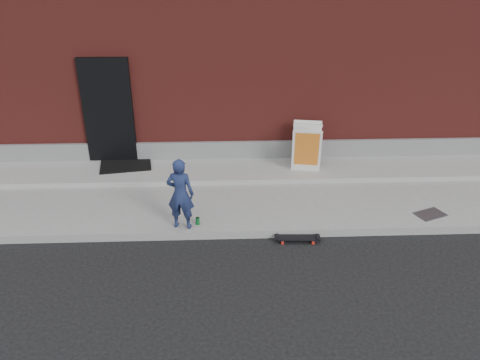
{
  "coord_description": "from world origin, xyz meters",
  "views": [
    {
      "loc": [
        -0.17,
        -6.78,
        4.37
      ],
      "look_at": [
        0.13,
        0.8,
        0.74
      ],
      "focal_mm": 35.0,
      "sensor_mm": 36.0,
      "label": 1
    }
  ],
  "objects_px": {
    "child": "(180,194)",
    "skateboard": "(297,238)",
    "pizza_sign": "(307,147)",
    "soda_can": "(198,221)"
  },
  "relations": [
    {
      "from": "skateboard",
      "to": "pizza_sign",
      "type": "relative_size",
      "value": 0.75
    },
    {
      "from": "skateboard",
      "to": "soda_can",
      "type": "xyz_separation_m",
      "value": [
        -1.7,
        0.39,
        0.15
      ]
    },
    {
      "from": "child",
      "to": "skateboard",
      "type": "relative_size",
      "value": 1.68
    },
    {
      "from": "child",
      "to": "pizza_sign",
      "type": "distance_m",
      "value": 3.27
    },
    {
      "from": "child",
      "to": "skateboard",
      "type": "distance_m",
      "value": 2.11
    },
    {
      "from": "skateboard",
      "to": "pizza_sign",
      "type": "height_order",
      "value": "pizza_sign"
    },
    {
      "from": "skateboard",
      "to": "child",
      "type": "bearing_deg",
      "value": 170.73
    },
    {
      "from": "child",
      "to": "skateboard",
      "type": "bearing_deg",
      "value": -179.14
    },
    {
      "from": "child",
      "to": "pizza_sign",
      "type": "xyz_separation_m",
      "value": [
        2.49,
        2.12,
        -0.03
      ]
    },
    {
      "from": "pizza_sign",
      "to": "soda_can",
      "type": "xyz_separation_m",
      "value": [
        -2.23,
        -2.05,
        -0.53
      ]
    }
  ]
}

